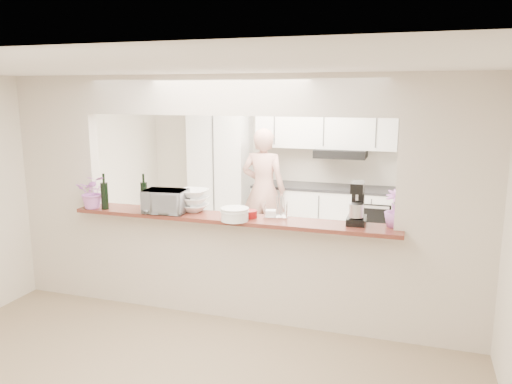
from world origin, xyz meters
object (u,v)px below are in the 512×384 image
at_px(toaster_oven, 165,201).
at_px(stand_mixer, 357,205).
at_px(person, 263,190).
at_px(refrigerator, 435,199).

height_order(toaster_oven, stand_mixer, stand_mixer).
height_order(toaster_oven, person, person).
relative_size(refrigerator, toaster_oven, 3.89).
bearing_deg(toaster_oven, person, 76.61).
bearing_deg(toaster_oven, refrigerator, 39.61).
bearing_deg(person, stand_mixer, 126.51).
bearing_deg(stand_mixer, refrigerator, 72.81).
xyz_separation_m(refrigerator, person, (-2.41, -0.35, 0.06)).
bearing_deg(stand_mixer, toaster_oven, -175.20).
bearing_deg(person, refrigerator, -171.03).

